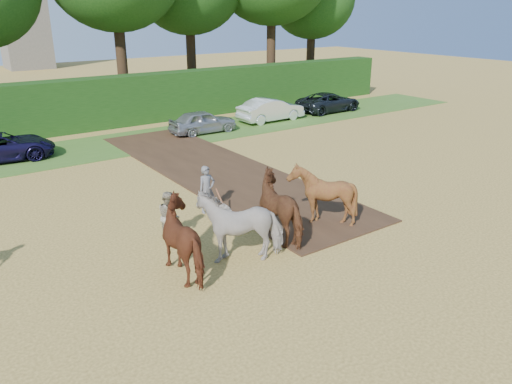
# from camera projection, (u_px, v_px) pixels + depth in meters

# --- Properties ---
(ground) EXTENTS (120.00, 120.00, 0.00)m
(ground) POSITION_uv_depth(u_px,v_px,m) (289.00, 233.00, 16.18)
(ground) COLOR gold
(ground) RESTS_ON ground
(earth_strip) EXTENTS (4.50, 17.00, 0.05)m
(earth_strip) POSITION_uv_depth(u_px,v_px,m) (217.00, 171.00, 22.34)
(earth_strip) COLOR #472D1C
(earth_strip) RESTS_ON ground
(grass_verge) EXTENTS (50.00, 5.00, 0.03)m
(grass_verge) POSITION_uv_depth(u_px,v_px,m) (126.00, 143.00, 26.88)
(grass_verge) COLOR #38601E
(grass_verge) RESTS_ON ground
(hedgerow) EXTENTS (46.00, 1.60, 3.00)m
(hedgerow) POSITION_uv_depth(u_px,v_px,m) (95.00, 103.00, 29.81)
(hedgerow) COLOR #14380F
(hedgerow) RESTS_ON ground
(spectator_near) EXTENTS (0.67, 0.83, 1.59)m
(spectator_near) POSITION_uv_depth(u_px,v_px,m) (169.00, 216.00, 15.51)
(spectator_near) COLOR tan
(spectator_near) RESTS_ON ground
(plough_team) EXTENTS (6.66, 4.94, 2.05)m
(plough_team) POSITION_uv_depth(u_px,v_px,m) (261.00, 214.00, 15.07)
(plough_team) COLOR #5B2D16
(plough_team) RESTS_ON ground
(parked_cars) EXTENTS (34.80, 2.91, 1.48)m
(parked_cars) POSITION_uv_depth(u_px,v_px,m) (164.00, 125.00, 27.97)
(parked_cars) COLOR #BABBC1
(parked_cars) RESTS_ON ground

